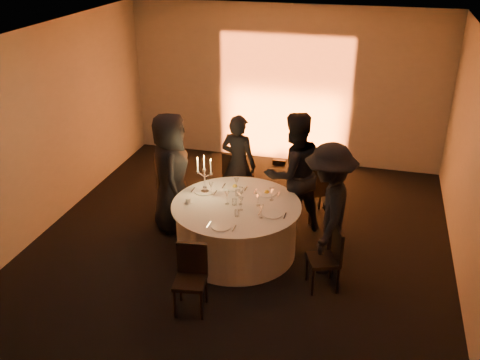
% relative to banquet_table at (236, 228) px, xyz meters
% --- Properties ---
extents(floor, '(7.00, 7.00, 0.00)m').
position_rel_banquet_table_xyz_m(floor, '(0.00, 0.00, -0.38)').
color(floor, black).
rests_on(floor, ground).
extents(ceiling, '(7.00, 7.00, 0.00)m').
position_rel_banquet_table_xyz_m(ceiling, '(0.00, 0.00, 2.62)').
color(ceiling, silver).
rests_on(ceiling, wall_back).
extents(wall_back, '(7.00, 0.00, 7.00)m').
position_rel_banquet_table_xyz_m(wall_back, '(0.00, 3.50, 1.12)').
color(wall_back, beige).
rests_on(wall_back, floor).
extents(wall_front, '(7.00, 0.00, 7.00)m').
position_rel_banquet_table_xyz_m(wall_front, '(0.00, -3.50, 1.12)').
color(wall_front, beige).
rests_on(wall_front, floor).
extents(wall_left, '(0.00, 7.00, 7.00)m').
position_rel_banquet_table_xyz_m(wall_left, '(-3.00, 0.00, 1.12)').
color(wall_left, beige).
rests_on(wall_left, floor).
extents(wall_right, '(0.00, 7.00, 7.00)m').
position_rel_banquet_table_xyz_m(wall_right, '(3.00, 0.00, 1.12)').
color(wall_right, beige).
rests_on(wall_right, floor).
extents(uplighter_fixture, '(0.25, 0.12, 0.10)m').
position_rel_banquet_table_xyz_m(uplighter_fixture, '(0.00, 3.20, -0.33)').
color(uplighter_fixture, black).
rests_on(uplighter_fixture, floor).
extents(banquet_table, '(1.80, 1.80, 0.77)m').
position_rel_banquet_table_xyz_m(banquet_table, '(0.00, 0.00, 0.00)').
color(banquet_table, black).
rests_on(banquet_table, floor).
extents(chair_left, '(0.63, 0.63, 1.07)m').
position_rel_banquet_table_xyz_m(chair_left, '(-1.29, 0.62, 0.22)').
color(chair_left, black).
rests_on(chair_left, floor).
extents(chair_back_left, '(0.48, 0.48, 0.90)m').
position_rel_banquet_table_xyz_m(chair_back_left, '(-0.40, 1.46, 0.12)').
color(chair_back_left, black).
rests_on(chair_back_left, floor).
extents(chair_back_right, '(0.62, 0.62, 1.02)m').
position_rel_banquet_table_xyz_m(chair_back_right, '(0.99, 1.24, 0.19)').
color(chair_back_right, black).
rests_on(chair_back_right, floor).
extents(chair_right, '(0.49, 0.48, 0.85)m').
position_rel_banquet_table_xyz_m(chair_right, '(1.35, -0.49, 0.09)').
color(chair_right, black).
rests_on(chair_right, floor).
extents(chair_front, '(0.42, 0.42, 0.85)m').
position_rel_banquet_table_xyz_m(chair_front, '(-0.20, -1.31, 0.09)').
color(chair_front, black).
rests_on(chair_front, floor).
extents(guest_left, '(0.88, 1.05, 1.85)m').
position_rel_banquet_table_xyz_m(guest_left, '(-1.13, 0.44, 0.54)').
color(guest_left, black).
rests_on(guest_left, floor).
extents(guest_back_left, '(0.67, 0.52, 1.64)m').
position_rel_banquet_table_xyz_m(guest_back_left, '(-0.30, 1.22, 0.44)').
color(guest_back_left, black).
rests_on(guest_back_left, floor).
extents(guest_back_right, '(1.16, 1.13, 1.89)m').
position_rel_banquet_table_xyz_m(guest_back_right, '(0.65, 0.82, 0.56)').
color(guest_back_right, black).
rests_on(guest_back_right, floor).
extents(guest_right, '(0.74, 1.21, 1.82)m').
position_rel_banquet_table_xyz_m(guest_right, '(1.26, -0.07, 0.52)').
color(guest_right, black).
rests_on(guest_right, floor).
extents(plate_left, '(0.36, 0.29, 0.01)m').
position_rel_banquet_table_xyz_m(plate_left, '(-0.55, 0.25, 0.39)').
color(plate_left, white).
rests_on(plate_left, banquet_table).
extents(plate_back_left, '(0.36, 0.29, 0.08)m').
position_rel_banquet_table_xyz_m(plate_back_left, '(-0.16, 0.50, 0.40)').
color(plate_back_left, white).
rests_on(plate_back_left, banquet_table).
extents(plate_back_right, '(0.35, 0.28, 0.08)m').
position_rel_banquet_table_xyz_m(plate_back_right, '(0.33, 0.43, 0.40)').
color(plate_back_right, white).
rests_on(plate_back_right, banquet_table).
extents(plate_right, '(0.36, 0.27, 0.01)m').
position_rel_banquet_table_xyz_m(plate_right, '(0.54, -0.15, 0.39)').
color(plate_right, white).
rests_on(plate_right, banquet_table).
extents(plate_front, '(0.36, 0.26, 0.01)m').
position_rel_banquet_table_xyz_m(plate_front, '(-0.02, -0.64, 0.39)').
color(plate_front, white).
rests_on(plate_front, banquet_table).
extents(coffee_cup, '(0.11, 0.11, 0.07)m').
position_rel_banquet_table_xyz_m(coffee_cup, '(-0.66, -0.12, 0.42)').
color(coffee_cup, white).
rests_on(coffee_cup, banquet_table).
extents(candelabra, '(0.25, 0.12, 0.59)m').
position_rel_banquet_table_xyz_m(candelabra, '(-0.54, 0.25, 0.59)').
color(candelabra, white).
rests_on(candelabra, banquet_table).
extents(wine_glass_a, '(0.07, 0.07, 0.19)m').
position_rel_banquet_table_xyz_m(wine_glass_a, '(0.06, 0.01, 0.52)').
color(wine_glass_a, silver).
rests_on(wine_glass_a, banquet_table).
extents(wine_glass_b, '(0.07, 0.07, 0.19)m').
position_rel_banquet_table_xyz_m(wine_glass_b, '(0.45, 0.24, 0.52)').
color(wine_glass_b, silver).
rests_on(wine_glass_b, banquet_table).
extents(wine_glass_c, '(0.07, 0.07, 0.19)m').
position_rel_banquet_table_xyz_m(wine_glass_c, '(-0.11, 0.42, 0.52)').
color(wine_glass_c, silver).
rests_on(wine_glass_c, banquet_table).
extents(wine_glass_d, '(0.07, 0.07, 0.19)m').
position_rel_banquet_table_xyz_m(wine_glass_d, '(-0.13, -0.02, 0.52)').
color(wine_glass_d, silver).
rests_on(wine_glass_d, banquet_table).
extents(wine_glass_e, '(0.07, 0.07, 0.19)m').
position_rel_banquet_table_xyz_m(wine_glass_e, '(0.30, 0.04, 0.52)').
color(wine_glass_e, silver).
rests_on(wine_glass_e, banquet_table).
extents(wine_glass_f, '(0.07, 0.07, 0.19)m').
position_rel_banquet_table_xyz_m(wine_glass_f, '(0.10, -0.14, 0.52)').
color(wine_glass_f, silver).
rests_on(wine_glass_f, banquet_table).
extents(wine_glass_g, '(0.07, 0.07, 0.19)m').
position_rel_banquet_table_xyz_m(wine_glass_g, '(0.41, -0.27, 0.52)').
color(wine_glass_g, silver).
rests_on(wine_glass_g, banquet_table).
extents(wine_glass_h, '(0.07, 0.07, 0.19)m').
position_rel_banquet_table_xyz_m(wine_glass_h, '(-0.42, 0.20, 0.52)').
color(wine_glass_h, silver).
rests_on(wine_glass_h, banquet_table).
extents(tumbler_a, '(0.07, 0.07, 0.09)m').
position_rel_banquet_table_xyz_m(tumbler_a, '(-0.02, -0.02, 0.43)').
color(tumbler_a, silver).
rests_on(tumbler_a, banquet_table).
extents(tumbler_b, '(0.07, 0.07, 0.09)m').
position_rel_banquet_table_xyz_m(tumbler_b, '(0.10, -0.31, 0.43)').
color(tumbler_b, silver).
rests_on(tumbler_b, banquet_table).
extents(tumbler_c, '(0.07, 0.07, 0.09)m').
position_rel_banquet_table_xyz_m(tumbler_c, '(-0.05, 0.26, 0.43)').
color(tumbler_c, silver).
rests_on(tumbler_c, banquet_table).
extents(tumbler_d, '(0.07, 0.07, 0.09)m').
position_rel_banquet_table_xyz_m(tumbler_d, '(-0.03, 0.35, 0.43)').
color(tumbler_d, silver).
rests_on(tumbler_d, banquet_table).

